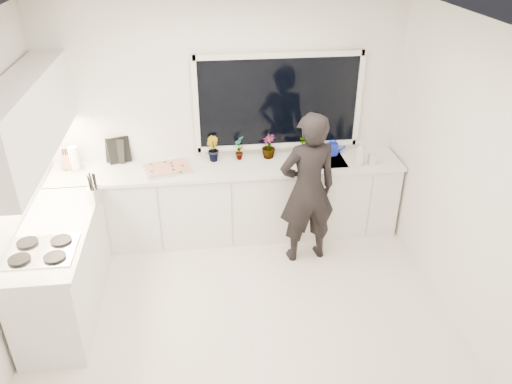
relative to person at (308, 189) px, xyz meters
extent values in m
cube|color=beige|center=(-0.79, -0.90, -0.87)|extent=(4.00, 3.50, 0.02)
cube|color=white|center=(-0.79, 0.86, 0.49)|extent=(4.00, 0.02, 2.70)
cube|color=white|center=(1.22, -0.90, 0.49)|extent=(0.02, 3.50, 2.70)
cube|color=white|center=(-0.79, -0.90, 1.85)|extent=(4.00, 3.50, 0.02)
cube|color=black|center=(-0.19, 0.83, 0.69)|extent=(1.80, 0.02, 1.00)
cube|color=white|center=(-0.79, 0.55, -0.42)|extent=(3.92, 0.58, 0.88)
cube|color=white|center=(-2.46, -0.55, -0.42)|extent=(0.58, 1.60, 0.88)
cube|color=silver|center=(-0.79, 0.54, 0.04)|extent=(3.94, 0.62, 0.04)
cube|color=silver|center=(-2.46, -0.55, 0.04)|extent=(0.62, 1.60, 0.04)
cube|color=white|center=(-2.58, -0.20, 0.99)|extent=(0.34, 2.10, 0.70)
cube|color=silver|center=(0.26, 0.55, 0.01)|extent=(0.58, 0.42, 0.14)
cylinder|color=silver|center=(0.26, 0.75, 0.17)|extent=(0.03, 0.03, 0.22)
cube|color=black|center=(-2.48, -0.90, 0.07)|extent=(0.56, 0.48, 0.03)
imported|color=black|center=(0.00, 0.00, 0.00)|extent=(0.68, 0.50, 1.72)
cube|color=silver|center=(-1.47, 0.52, 0.07)|extent=(0.58, 0.48, 0.03)
cube|color=#AE3217|center=(-1.47, 0.52, 0.09)|extent=(0.53, 0.43, 0.01)
cylinder|color=#1527C7|center=(0.44, 0.71, 0.12)|extent=(0.18, 0.18, 0.13)
cylinder|color=white|center=(-2.48, 0.65, 0.19)|extent=(0.14, 0.14, 0.26)
cube|color=#966446|center=(-2.55, 0.69, 0.17)|extent=(0.16, 0.14, 0.22)
cylinder|color=#B8B9BD|center=(-2.16, -0.10, 0.14)|extent=(0.17, 0.17, 0.16)
cube|color=black|center=(-2.06, 0.79, 0.20)|extent=(0.22, 0.08, 0.28)
cube|color=black|center=(-2.01, 0.79, 0.21)|extent=(0.24, 0.10, 0.30)
imported|color=#26662D|center=(-0.96, 0.71, 0.20)|extent=(0.19, 0.20, 0.29)
imported|color=#26662D|center=(-0.66, 0.71, 0.20)|extent=(0.11, 0.16, 0.28)
imported|color=#26662D|center=(-0.32, 0.71, 0.20)|extent=(0.22, 0.22, 0.28)
imported|color=#26662D|center=(0.16, 0.71, 0.20)|extent=(0.32, 0.30, 0.29)
imported|color=#D8BF66|center=(0.68, 0.40, 0.20)|extent=(0.12, 0.12, 0.28)
imported|color=#D8BF66|center=(0.82, 0.40, 0.15)|extent=(0.08, 0.08, 0.18)
camera|label=1|loc=(-1.10, -4.51, 2.55)|focal=35.00mm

